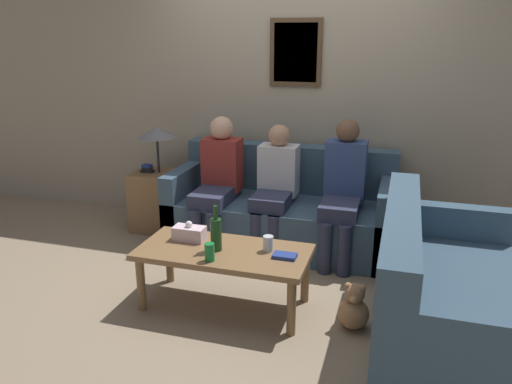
# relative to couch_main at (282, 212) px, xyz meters

# --- Properties ---
(ground_plane) EXTENTS (16.00, 16.00, 0.00)m
(ground_plane) POSITION_rel_couch_main_xyz_m (0.00, -0.51, -0.31)
(ground_plane) COLOR gray
(wall_back) EXTENTS (9.00, 0.08, 2.60)m
(wall_back) POSITION_rel_couch_main_xyz_m (0.00, 0.46, 1.00)
(wall_back) COLOR #9E937F
(wall_back) RESTS_ON ground_plane
(couch_main) EXTENTS (1.99, 0.86, 0.87)m
(couch_main) POSITION_rel_couch_main_xyz_m (0.00, 0.00, 0.00)
(couch_main) COLOR #385166
(couch_main) RESTS_ON ground_plane
(couch_side) EXTENTS (0.86, 1.69, 0.87)m
(couch_side) POSITION_rel_couch_main_xyz_m (1.32, -1.28, 0.00)
(couch_side) COLOR #385166
(couch_side) RESTS_ON ground_plane
(coffee_table) EXTENTS (1.20, 0.56, 0.43)m
(coffee_table) POSITION_rel_couch_main_xyz_m (-0.12, -1.21, 0.07)
(coffee_table) COLOR olive
(coffee_table) RESTS_ON ground_plane
(side_table_with_lamp) EXTENTS (0.44, 0.41, 1.03)m
(side_table_with_lamp) POSITION_rel_couch_main_xyz_m (-1.27, -0.01, 0.07)
(side_table_with_lamp) COLOR olive
(side_table_with_lamp) RESTS_ON ground_plane
(wine_bottle) EXTENTS (0.08, 0.08, 0.32)m
(wine_bottle) POSITION_rel_couch_main_xyz_m (-0.17, -1.23, 0.25)
(wine_bottle) COLOR #19421E
(wine_bottle) RESTS_ON coffee_table
(drinking_glass) EXTENTS (0.07, 0.07, 0.11)m
(drinking_glass) POSITION_rel_couch_main_xyz_m (0.18, -1.14, 0.18)
(drinking_glass) COLOR silver
(drinking_glass) RESTS_ON coffee_table
(book_stack) EXTENTS (0.16, 0.10, 0.02)m
(book_stack) POSITION_rel_couch_main_xyz_m (0.32, -1.21, 0.14)
(book_stack) COLOR navy
(book_stack) RESTS_ON coffee_table
(soda_can) EXTENTS (0.07, 0.07, 0.12)m
(soda_can) POSITION_rel_couch_main_xyz_m (-0.15, -1.40, 0.19)
(soda_can) COLOR #197A38
(soda_can) RESTS_ON coffee_table
(tissue_box) EXTENTS (0.23, 0.12, 0.15)m
(tissue_box) POSITION_rel_couch_main_xyz_m (-0.42, -1.12, 0.18)
(tissue_box) COLOR silver
(tissue_box) RESTS_ON coffee_table
(person_left) EXTENTS (0.34, 0.64, 1.16)m
(person_left) POSITION_rel_couch_main_xyz_m (-0.56, -0.18, 0.32)
(person_left) COLOR #2D334C
(person_left) RESTS_ON ground_plane
(person_middle) EXTENTS (0.34, 0.60, 1.11)m
(person_middle) POSITION_rel_couch_main_xyz_m (-0.03, -0.14, 0.30)
(person_middle) COLOR #2D334C
(person_middle) RESTS_ON ground_plane
(person_right) EXTENTS (0.34, 0.64, 1.19)m
(person_right) POSITION_rel_couch_main_xyz_m (0.56, -0.15, 0.33)
(person_right) COLOR #2D334C
(person_right) RESTS_ON ground_plane
(teddy_bear) EXTENTS (0.21, 0.21, 0.32)m
(teddy_bear) POSITION_rel_couch_main_xyz_m (0.79, -1.24, -0.17)
(teddy_bear) COLOR #A87A51
(teddy_bear) RESTS_ON ground_plane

